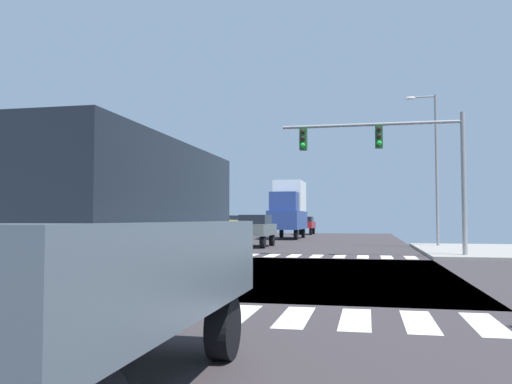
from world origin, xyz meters
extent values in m
cube|color=#342E31|center=(0.00, 0.00, -0.03)|extent=(14.00, 90.00, 0.05)
cube|color=#342E31|center=(0.00, 0.00, -0.03)|extent=(90.00, 12.00, 0.05)
cube|color=gray|center=(-13.00, 12.00, 0.07)|extent=(12.00, 12.00, 0.14)
cube|color=silver|center=(-1.75, -7.30, 0.00)|extent=(0.50, 2.00, 0.01)
cube|color=silver|center=(-0.75, -7.30, 0.00)|extent=(0.50, 2.00, 0.01)
cube|color=silver|center=(0.25, -7.30, 0.00)|extent=(0.50, 2.00, 0.01)
cube|color=silver|center=(1.25, -7.30, 0.00)|extent=(0.50, 2.00, 0.01)
cube|color=silver|center=(2.25, -7.30, 0.00)|extent=(0.50, 2.00, 0.01)
cube|color=silver|center=(3.25, -7.30, 0.00)|extent=(0.50, 2.00, 0.01)
cube|color=silver|center=(4.25, -7.30, 0.00)|extent=(0.50, 2.00, 0.01)
cube|color=silver|center=(5.25, -7.30, 0.00)|extent=(0.50, 2.00, 0.01)
cube|color=silver|center=(6.25, -7.30, 0.00)|extent=(0.50, 2.00, 0.01)
cube|color=silver|center=(-6.75, 7.30, 0.00)|extent=(0.50, 2.00, 0.01)
cube|color=silver|center=(-5.75, 7.30, 0.00)|extent=(0.50, 2.00, 0.01)
cube|color=silver|center=(-4.75, 7.30, 0.00)|extent=(0.50, 2.00, 0.01)
cube|color=silver|center=(-3.75, 7.30, 0.00)|extent=(0.50, 2.00, 0.01)
cube|color=silver|center=(-2.75, 7.30, 0.00)|extent=(0.50, 2.00, 0.01)
cube|color=silver|center=(-1.75, 7.30, 0.00)|extent=(0.50, 2.00, 0.01)
cube|color=silver|center=(-0.75, 7.30, 0.00)|extent=(0.50, 2.00, 0.01)
cube|color=silver|center=(0.25, 7.30, 0.00)|extent=(0.50, 2.00, 0.01)
cube|color=silver|center=(1.25, 7.30, 0.00)|extent=(0.50, 2.00, 0.01)
cube|color=silver|center=(2.25, 7.30, 0.00)|extent=(0.50, 2.00, 0.01)
cube|color=silver|center=(3.25, 7.30, 0.00)|extent=(0.50, 2.00, 0.01)
cube|color=silver|center=(4.25, 7.30, 0.00)|extent=(0.50, 2.00, 0.01)
cube|color=silver|center=(5.25, 7.30, 0.00)|extent=(0.50, 2.00, 0.01)
cube|color=silver|center=(6.25, 7.30, 0.00)|extent=(0.50, 2.00, 0.01)
cylinder|color=gray|center=(8.46, 7.43, 3.09)|extent=(0.20, 0.20, 6.19)
cylinder|color=gray|center=(4.60, 7.43, 5.79)|extent=(7.71, 0.14, 0.14)
cube|color=#1E5123|center=(4.99, 7.43, 5.24)|extent=(0.32, 0.40, 1.00)
sphere|color=black|center=(4.99, 7.19, 5.55)|extent=(0.22, 0.22, 0.22)
sphere|color=black|center=(4.99, 7.19, 5.24)|extent=(0.22, 0.22, 0.22)
sphere|color=green|center=(4.99, 7.19, 4.93)|extent=(0.22, 0.22, 0.22)
cube|color=#1E5123|center=(1.67, 7.43, 5.24)|extent=(0.32, 0.40, 1.00)
sphere|color=black|center=(1.67, 7.19, 5.55)|extent=(0.22, 0.22, 0.22)
sphere|color=black|center=(1.67, 7.19, 5.24)|extent=(0.22, 0.22, 0.22)
sphere|color=green|center=(1.67, 7.19, 4.93)|extent=(0.22, 0.22, 0.22)
cylinder|color=gray|center=(8.38, 15.56, 4.41)|extent=(0.16, 0.16, 8.82)
cylinder|color=gray|center=(7.68, 15.56, 8.72)|extent=(1.40, 0.10, 0.10)
ellipsoid|color=silver|center=(6.98, 15.56, 8.67)|extent=(0.60, 0.32, 0.20)
cube|color=black|center=(-12.07, 10.47, 0.90)|extent=(0.24, 2.20, 1.80)
cylinder|color=black|center=(-1.28, 12.93, 0.34)|extent=(0.26, 0.68, 0.68)
cylinder|color=black|center=(-2.72, 12.93, 0.34)|extent=(0.26, 0.68, 0.68)
cylinder|color=black|center=(-1.28, 15.85, 0.34)|extent=(0.26, 0.68, 0.68)
cylinder|color=black|center=(-2.72, 15.85, 0.34)|extent=(0.26, 0.68, 0.68)
cube|color=#5A625E|center=(-2.00, 14.39, 1.01)|extent=(1.80, 4.30, 0.66)
cube|color=black|center=(-2.00, 14.39, 1.61)|extent=(1.55, 2.24, 0.54)
cylinder|color=black|center=(1.22, -10.15, 0.37)|extent=(0.26, 0.74, 0.74)
cylinder|color=black|center=(2.78, -10.15, 0.37)|extent=(0.26, 0.74, 0.74)
cube|color=slate|center=(2.00, -11.71, 1.18)|extent=(1.96, 4.60, 0.88)
cube|color=black|center=(2.00, -11.71, 1.98)|extent=(1.69, 3.22, 0.72)
cylinder|color=black|center=(-1.04, 25.14, 0.40)|extent=(0.26, 0.80, 0.80)
cylinder|color=black|center=(-2.96, 25.14, 0.40)|extent=(0.26, 0.80, 0.80)
cylinder|color=black|center=(-1.04, 30.03, 0.40)|extent=(0.26, 0.80, 0.80)
cylinder|color=black|center=(-2.96, 30.03, 0.40)|extent=(0.26, 0.80, 0.80)
cube|color=navy|center=(-2.00, 27.59, 1.54)|extent=(2.40, 7.20, 1.49)
cube|color=white|center=(-2.00, 28.67, 3.57)|extent=(2.30, 4.18, 2.56)
cube|color=navy|center=(-2.00, 25.43, 3.03)|extent=(2.11, 2.02, 1.49)
cylinder|color=black|center=(-2.78, -4.28, 0.37)|extent=(0.74, 0.26, 0.74)
cylinder|color=black|center=(-2.78, -2.72, 0.37)|extent=(0.74, 0.26, 0.74)
cylinder|color=black|center=(0.35, -4.28, 0.37)|extent=(0.74, 0.26, 0.74)
cylinder|color=black|center=(0.35, -2.72, 0.37)|extent=(0.74, 0.26, 0.74)
cube|color=gold|center=(-1.21, -3.50, 1.18)|extent=(4.60, 1.96, 0.88)
cube|color=black|center=(-1.21, -3.50, 1.98)|extent=(3.22, 1.69, 0.72)
cylinder|color=black|center=(-1.28, 38.59, 0.34)|extent=(0.26, 0.68, 0.68)
cylinder|color=black|center=(-2.72, 38.59, 0.34)|extent=(0.26, 0.68, 0.68)
cylinder|color=black|center=(-1.28, 41.51, 0.34)|extent=(0.26, 0.68, 0.68)
cylinder|color=black|center=(-2.72, 41.51, 0.34)|extent=(0.26, 0.68, 0.68)
cube|color=maroon|center=(-2.00, 40.05, 1.01)|extent=(1.80, 4.30, 0.66)
cube|color=black|center=(-2.00, 40.05, 1.61)|extent=(1.55, 2.24, 0.54)
cylinder|color=black|center=(-4.28, 18.05, 0.34)|extent=(0.26, 0.68, 0.68)
cylinder|color=black|center=(-5.72, 18.05, 0.34)|extent=(0.26, 0.68, 0.68)
cylinder|color=black|center=(-4.28, 20.97, 0.34)|extent=(0.26, 0.68, 0.68)
cylinder|color=black|center=(-5.72, 20.97, 0.34)|extent=(0.26, 0.68, 0.68)
cube|color=#ADB2B1|center=(-5.00, 19.51, 1.01)|extent=(1.80, 4.30, 0.66)
cube|color=black|center=(-5.00, 19.51, 1.61)|extent=(1.55, 2.24, 0.54)
camera|label=1|loc=(4.46, -16.24, 1.65)|focal=37.27mm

